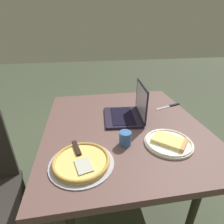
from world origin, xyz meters
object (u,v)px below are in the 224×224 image
drink_cup (125,138)px  table_knife (170,106)px  dining_table (124,131)px  laptop (128,112)px  pizza_tray (81,161)px  pizza_plate (169,142)px

drink_cup → table_knife: bearing=132.1°
dining_table → table_knife: table_knife is taller
dining_table → drink_cup: (0.22, -0.05, 0.10)m
table_knife → drink_cup: size_ratio=2.94×
drink_cup → laptop: bearing=162.7°
laptop → pizza_tray: size_ratio=1.03×
drink_cup → pizza_tray: bearing=-64.6°
pizza_plate → table_knife: size_ratio=1.12×
laptop → pizza_tray: bearing=-39.1°
dining_table → drink_cup: 0.25m
dining_table → laptop: 0.14m
pizza_plate → dining_table: bearing=-142.8°
pizza_plate → pizza_tray: size_ratio=0.85×
pizza_plate → drink_cup: drink_cup is taller
dining_table → pizza_plate: (0.26, 0.20, 0.07)m
dining_table → pizza_plate: size_ratio=4.32×
pizza_tray → drink_cup: 0.27m
pizza_tray → drink_cup: size_ratio=3.89×
table_knife → laptop: bearing=-70.6°
drink_cup → dining_table: bearing=168.4°
drink_cup → pizza_plate: bearing=80.8°
laptop → drink_cup: bearing=-17.3°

